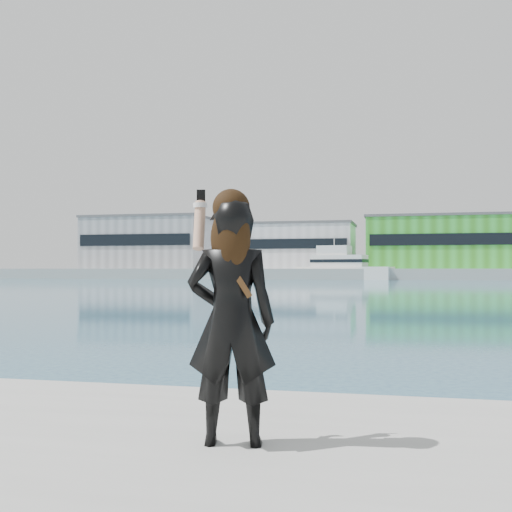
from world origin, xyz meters
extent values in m
cube|color=#9E9E99|center=(0.00, 130.00, 1.00)|extent=(320.00, 40.00, 2.00)
cube|color=gray|center=(-55.00, 128.00, 7.50)|extent=(26.00, 16.00, 11.00)
cube|color=black|center=(-55.00, 119.90, 8.05)|extent=(24.70, 0.20, 2.42)
cube|color=#59595B|center=(-55.00, 128.00, 13.25)|extent=(26.52, 16.32, 0.50)
cube|color=silver|center=(-22.00, 128.00, 6.50)|extent=(24.00, 15.00, 9.00)
cube|color=black|center=(-22.00, 120.40, 6.95)|extent=(22.80, 0.20, 1.98)
cube|color=#59595B|center=(-22.00, 128.00, 11.25)|extent=(24.48, 15.30, 0.50)
cube|color=green|center=(8.00, 128.00, 7.00)|extent=(30.00, 16.00, 10.00)
cube|color=black|center=(8.00, 119.90, 7.50)|extent=(28.50, 0.20, 2.20)
cube|color=#59595B|center=(8.00, 128.00, 12.25)|extent=(30.60, 16.32, 0.50)
cylinder|color=silver|center=(-38.00, 121.00, 6.00)|extent=(0.16, 0.16, 8.00)
cube|color=red|center=(-37.40, 121.00, 9.40)|extent=(1.20, 0.04, 0.80)
cube|color=silver|center=(-10.47, 113.37, 1.17)|extent=(18.24, 8.72, 2.35)
cube|color=silver|center=(-11.42, 113.59, 3.42)|extent=(10.45, 6.20, 2.15)
cube|color=silver|center=(-12.38, 113.81, 5.38)|extent=(6.46, 4.56, 1.76)
cube|color=black|center=(-11.42, 113.59, 3.42)|extent=(10.66, 6.34, 0.59)
cylinder|color=silver|center=(-12.38, 113.81, 7.23)|extent=(0.16, 0.16, 1.95)
sphere|color=#DCC50B|center=(-21.19, 90.56, 0.00)|extent=(0.50, 0.50, 0.50)
imported|color=black|center=(-0.61, -0.87, 1.59)|extent=(0.64, 0.48, 1.58)
sphere|color=black|center=(-0.61, -0.89, 2.32)|extent=(0.24, 0.24, 0.24)
ellipsoid|color=black|center=(-0.60, -0.94, 2.12)|extent=(0.26, 0.14, 0.42)
cylinder|color=tan|center=(-0.85, -0.81, 2.22)|extent=(0.11, 0.19, 0.34)
cylinder|color=white|center=(-0.86, -0.77, 2.35)|extent=(0.09, 0.09, 0.03)
cube|color=black|center=(-0.86, -0.73, 2.41)|extent=(0.06, 0.02, 0.12)
cube|color=#4C2D14|center=(-0.57, -0.95, 1.90)|extent=(0.22, 0.06, 0.32)
camera|label=1|loc=(0.48, -4.86, 1.93)|focal=45.00mm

